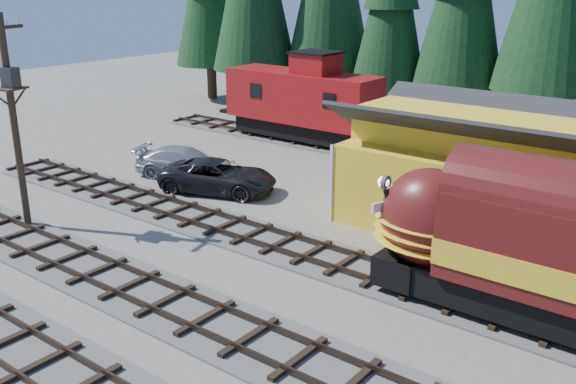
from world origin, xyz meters
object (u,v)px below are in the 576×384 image
Objects in this scene: pickup_truck_a at (218,176)px; utility_pole at (13,109)px; pickup_truck_b at (185,162)px; caboose at (303,101)px; depot at (498,164)px.

utility_pole is at bearing 136.84° from pickup_truck_a.
utility_pole is at bearing 156.66° from pickup_truck_b.
caboose is at bearing -25.00° from pickup_truck_b.
depot is at bearing 21.69° from utility_pole.
pickup_truck_a is 3.26m from pickup_truck_b.
pickup_truck_b is (0.14, 9.05, -4.26)m from utility_pole.
utility_pole is 9.85m from pickup_truck_a.
pickup_truck_b is (-0.43, -9.84, -1.87)m from caboose.
depot is 16.08m from pickup_truck_b.
utility_pole reaches higher than caboose.
utility_pole is at bearing -91.72° from caboose.
pickup_truck_a is at bearing -166.04° from depot.
depot is at bearing -97.44° from pickup_truck_a.
utility_pole reaches higher than depot.
depot is at bearing -26.08° from caboose.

